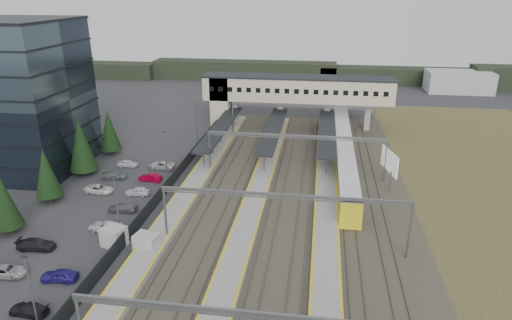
% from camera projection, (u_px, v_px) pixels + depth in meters
% --- Properties ---
extents(ground, '(220.00, 220.00, 0.00)m').
position_uv_depth(ground, '(200.00, 211.00, 62.38)').
color(ground, '#2B2B2D').
rests_on(ground, ground).
extents(office_building, '(24.30, 18.30, 24.30)m').
position_uv_depth(office_building, '(1.00, 96.00, 73.98)').
color(office_building, '#34434D').
rests_on(office_building, ground).
extents(conifer_row, '(4.42, 49.82, 9.50)m').
position_uv_depth(conifer_row, '(29.00, 181.00, 60.03)').
color(conifer_row, black).
rests_on(conifer_row, ground).
extents(car_park, '(10.65, 44.79, 1.30)m').
position_uv_depth(car_park, '(86.00, 224.00, 57.77)').
color(car_park, '#AFB1B4').
rests_on(car_park, ground).
extents(lampposts, '(0.50, 53.25, 8.07)m').
position_uv_depth(lampposts, '(145.00, 176.00, 63.07)').
color(lampposts, slate).
rests_on(lampposts, ground).
extents(fence, '(0.08, 90.00, 2.00)m').
position_uv_depth(fence, '(166.00, 187.00, 67.52)').
color(fence, '#26282B').
rests_on(fence, ground).
extents(relay_cabin_near, '(3.04, 2.49, 2.24)m').
position_uv_depth(relay_cabin_near, '(147.00, 243.00, 52.49)').
color(relay_cabin_near, '#9EA0A4').
rests_on(relay_cabin_near, ground).
extents(relay_cabin_far, '(3.09, 2.80, 2.37)m').
position_uv_depth(relay_cabin_far, '(114.00, 236.00, 53.81)').
color(relay_cabin_far, '#9EA0A4').
rests_on(relay_cabin_far, ground).
extents(rail_corridor, '(34.00, 90.00, 0.92)m').
position_uv_depth(rail_corridor, '(272.00, 198.00, 65.65)').
color(rail_corridor, '#37342A').
rests_on(rail_corridor, ground).
extents(canopies, '(23.10, 30.00, 3.28)m').
position_uv_depth(canopies, '(273.00, 129.00, 85.03)').
color(canopies, black).
rests_on(canopies, ground).
extents(footbridge, '(40.40, 6.40, 11.20)m').
position_uv_depth(footbridge, '(284.00, 91.00, 97.39)').
color(footbridge, '#BEAA94').
rests_on(footbridge, ground).
extents(gantries, '(28.40, 62.28, 7.17)m').
position_uv_depth(gantries, '(291.00, 167.00, 61.42)').
color(gantries, slate).
rests_on(gantries, ground).
extents(train, '(2.82, 58.87, 3.55)m').
position_uv_depth(train, '(343.00, 143.00, 83.55)').
color(train, silver).
rests_on(train, ground).
extents(billboard, '(1.66, 6.40, 5.66)m').
position_uv_depth(billboard, '(389.00, 162.00, 69.18)').
color(billboard, slate).
rests_on(billboard, ground).
extents(treeline_far, '(170.00, 19.00, 7.00)m').
position_uv_depth(treeline_far, '(349.00, 75.00, 143.51)').
color(treeline_far, black).
rests_on(treeline_far, ground).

